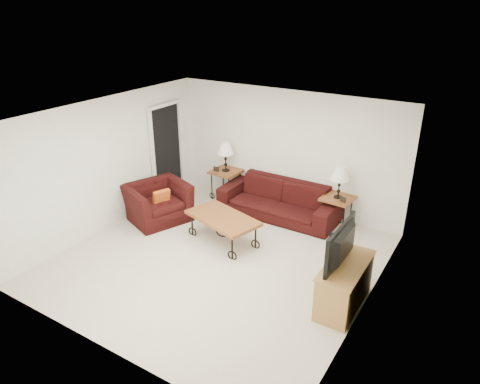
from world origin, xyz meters
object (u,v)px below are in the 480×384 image
object	(u,v)px
side_table_left	(226,184)
coffee_table	(223,229)
side_table_right	(337,212)
armchair	(158,202)
lamp_right	(339,183)
sofa	(279,200)
backpack	(337,233)
television	(347,246)
tv_stand	(344,285)
lamp_left	(226,157)

from	to	relation	value
side_table_left	coffee_table	xyz separation A→B (m)	(1.02, -1.65, -0.07)
side_table_right	armchair	size ratio (longest dim) A/B	0.54
side_table_right	lamp_right	size ratio (longest dim) A/B	1.00
sofa	lamp_right	xyz separation A→B (m)	(1.17, 0.18, 0.57)
armchair	sofa	bearing A→B (deg)	-33.25
backpack	side_table_right	bearing A→B (deg)	107.46
sofa	television	distance (m)	3.02
television	backpack	distance (m)	1.98
sofa	side_table_left	distance (m)	1.41
coffee_table	backpack	size ratio (longest dim) A/B	3.60
side_table_left	backpack	bearing A→B (deg)	-11.74
sofa	tv_stand	xyz separation A→B (m)	(2.12, -2.08, -0.01)
lamp_left	armchair	bearing A→B (deg)	-110.03
sofa	coffee_table	distance (m)	1.52
sofa	lamp_left	distance (m)	1.54
lamp_right	side_table_left	bearing A→B (deg)	-180.00
sofa	armchair	bearing A→B (deg)	-144.53
sofa	coffee_table	world-z (taller)	sofa
sofa	lamp_right	distance (m)	1.32
lamp_right	backpack	bearing A→B (deg)	-68.22
side_table_right	television	world-z (taller)	television
coffee_table	tv_stand	bearing A→B (deg)	-13.70
side_table_right	coffee_table	xyz separation A→B (m)	(-1.55, -1.65, -0.06)
side_table_left	television	distance (m)	4.22
tv_stand	television	bearing A→B (deg)	180.00
sofa	side_table_right	world-z (taller)	sofa
side_table_right	armchair	xyz separation A→B (m)	(-3.16, -1.59, 0.07)
sofa	armchair	xyz separation A→B (m)	(-1.98, -1.41, 0.02)
armchair	backpack	xyz separation A→B (m)	(3.39, 1.01, -0.19)
sofa	tv_stand	world-z (taller)	sofa
side_table_left	television	xyz separation A→B (m)	(3.50, -2.26, 0.66)
lamp_right	coffee_table	xyz separation A→B (m)	(-1.55, -1.65, -0.68)
lamp_left	coffee_table	xyz separation A→B (m)	(1.02, -1.65, -0.72)
sofa	backpack	world-z (taller)	sofa
lamp_left	lamp_right	distance (m)	2.57
side_table_right	lamp_left	xyz separation A→B (m)	(-2.57, -0.00, 0.66)
lamp_right	backpack	distance (m)	0.97
sofa	backpack	distance (m)	1.47
side_table_right	coffee_table	distance (m)	2.27
armchair	tv_stand	size ratio (longest dim) A/B	1.00
armchair	lamp_left	bearing A→B (deg)	1.24
side_table_right	backpack	world-z (taller)	side_table_right
sofa	side_table_right	xyz separation A→B (m)	(1.17, 0.18, -0.05)
tv_stand	backpack	distance (m)	1.83
lamp_right	armchair	bearing A→B (deg)	-153.20
lamp_left	coffee_table	world-z (taller)	lamp_left
sofa	armchair	world-z (taller)	armchair
side_table_left	tv_stand	world-z (taller)	tv_stand
tv_stand	backpack	bearing A→B (deg)	113.14
side_table_left	lamp_left	distance (m)	0.65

